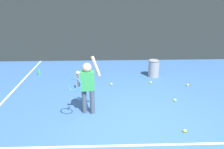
{
  "coord_description": "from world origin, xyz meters",
  "views": [
    {
      "loc": [
        -0.73,
        -3.9,
        2.6
      ],
      "look_at": [
        -0.55,
        0.95,
        0.85
      ],
      "focal_mm": 35.78,
      "sensor_mm": 36.0,
      "label": 1
    }
  ],
  "objects_px": {
    "water_bottle": "(39,72)",
    "tennis_ball_3": "(151,82)",
    "tennis_ball_7": "(188,85)",
    "tennis_ball_1": "(185,131)",
    "tennis_ball_6": "(111,84)",
    "tennis_ball_8": "(175,100)",
    "tennis_player": "(87,84)",
    "ball_hopper": "(154,68)"
  },
  "relations": [
    {
      "from": "tennis_ball_1",
      "to": "ball_hopper",
      "type": "bearing_deg",
      "value": 89.04
    },
    {
      "from": "tennis_ball_7",
      "to": "tennis_ball_8",
      "type": "height_order",
      "value": "same"
    },
    {
      "from": "tennis_ball_8",
      "to": "ball_hopper",
      "type": "bearing_deg",
      "value": 94.97
    },
    {
      "from": "water_bottle",
      "to": "tennis_ball_8",
      "type": "distance_m",
      "value": 4.54
    },
    {
      "from": "tennis_ball_7",
      "to": "tennis_ball_8",
      "type": "distance_m",
      "value": 1.22
    },
    {
      "from": "tennis_ball_1",
      "to": "tennis_ball_8",
      "type": "relative_size",
      "value": 1.0
    },
    {
      "from": "ball_hopper",
      "to": "tennis_ball_7",
      "type": "distance_m",
      "value": 1.25
    },
    {
      "from": "water_bottle",
      "to": "tennis_ball_1",
      "type": "xyz_separation_m",
      "value": [
        3.8,
        -3.48,
        -0.08
      ]
    },
    {
      "from": "tennis_ball_3",
      "to": "tennis_ball_8",
      "type": "xyz_separation_m",
      "value": [
        0.38,
        -1.25,
        0.0
      ]
    },
    {
      "from": "tennis_ball_7",
      "to": "tennis_ball_1",
      "type": "bearing_deg",
      "value": -111.02
    },
    {
      "from": "tennis_ball_3",
      "to": "tennis_ball_7",
      "type": "relative_size",
      "value": 1.0
    },
    {
      "from": "tennis_ball_3",
      "to": "tennis_ball_8",
      "type": "bearing_deg",
      "value": -73.11
    },
    {
      "from": "tennis_ball_7",
      "to": "tennis_ball_3",
      "type": "bearing_deg",
      "value": 166.66
    },
    {
      "from": "tennis_player",
      "to": "tennis_ball_3",
      "type": "xyz_separation_m",
      "value": [
        1.81,
        1.78,
        -0.69
      ]
    },
    {
      "from": "tennis_player",
      "to": "tennis_ball_3",
      "type": "height_order",
      "value": "tennis_player"
    },
    {
      "from": "tennis_ball_7",
      "to": "tennis_ball_8",
      "type": "bearing_deg",
      "value": -124.74
    },
    {
      "from": "tennis_player",
      "to": "ball_hopper",
      "type": "distance_m",
      "value": 3.17
    },
    {
      "from": "tennis_ball_7",
      "to": "tennis_player",
      "type": "bearing_deg",
      "value": -152.17
    },
    {
      "from": "tennis_ball_6",
      "to": "ball_hopper",
      "type": "bearing_deg",
      "value": 26.18
    },
    {
      "from": "tennis_ball_3",
      "to": "water_bottle",
      "type": "bearing_deg",
      "value": 166.79
    },
    {
      "from": "tennis_player",
      "to": "water_bottle",
      "type": "relative_size",
      "value": 6.14
    },
    {
      "from": "tennis_ball_1",
      "to": "tennis_ball_8",
      "type": "distance_m",
      "value": 1.39
    },
    {
      "from": "ball_hopper",
      "to": "tennis_ball_7",
      "type": "height_order",
      "value": "ball_hopper"
    },
    {
      "from": "tennis_player",
      "to": "ball_hopper",
      "type": "bearing_deg",
      "value": 44.47
    },
    {
      "from": "water_bottle",
      "to": "tennis_ball_3",
      "type": "bearing_deg",
      "value": -13.21
    },
    {
      "from": "tennis_player",
      "to": "tennis_ball_6",
      "type": "relative_size",
      "value": 20.46
    },
    {
      "from": "tennis_player",
      "to": "water_bottle",
      "type": "height_order",
      "value": "tennis_player"
    },
    {
      "from": "tennis_player",
      "to": "ball_hopper",
      "type": "height_order",
      "value": "tennis_player"
    },
    {
      "from": "tennis_player",
      "to": "water_bottle",
      "type": "distance_m",
      "value": 3.26
    },
    {
      "from": "tennis_ball_1",
      "to": "tennis_ball_6",
      "type": "relative_size",
      "value": 1.0
    },
    {
      "from": "tennis_ball_6",
      "to": "tennis_ball_8",
      "type": "height_order",
      "value": "same"
    },
    {
      "from": "tennis_ball_6",
      "to": "tennis_ball_7",
      "type": "height_order",
      "value": "same"
    },
    {
      "from": "tennis_player",
      "to": "tennis_ball_8",
      "type": "distance_m",
      "value": 2.36
    },
    {
      "from": "tennis_ball_1",
      "to": "tennis_ball_6",
      "type": "bearing_deg",
      "value": 118.73
    },
    {
      "from": "water_bottle",
      "to": "tennis_ball_6",
      "type": "xyz_separation_m",
      "value": [
        2.42,
        -0.95,
        -0.08
      ]
    },
    {
      "from": "tennis_ball_6",
      "to": "tennis_ball_8",
      "type": "xyz_separation_m",
      "value": [
        1.6,
        -1.16,
        0.0
      ]
    },
    {
      "from": "tennis_ball_8",
      "to": "tennis_ball_1",
      "type": "bearing_deg",
      "value": -99.0
    },
    {
      "from": "tennis_player",
      "to": "tennis_ball_1",
      "type": "xyz_separation_m",
      "value": [
        1.98,
        -0.84,
        -0.69
      ]
    },
    {
      "from": "tennis_ball_1",
      "to": "tennis_ball_3",
      "type": "height_order",
      "value": "same"
    },
    {
      "from": "tennis_ball_1",
      "to": "tennis_player",
      "type": "bearing_deg",
      "value": 156.89
    },
    {
      "from": "ball_hopper",
      "to": "tennis_ball_7",
      "type": "bearing_deg",
      "value": -45.44
    },
    {
      "from": "tennis_player",
      "to": "water_bottle",
      "type": "bearing_deg",
      "value": 119.57
    }
  ]
}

